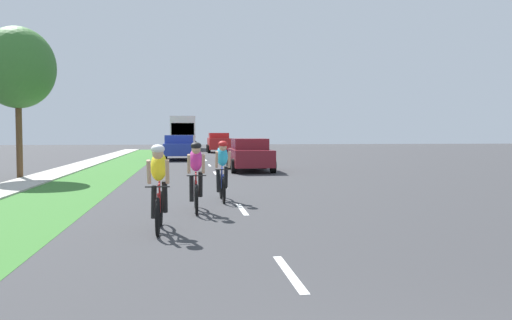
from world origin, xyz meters
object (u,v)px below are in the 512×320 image
Objects in this scene: street_tree_near at (18,68)px; cyclist_distant at (222,170)px; pickup_blue at (179,147)px; bus_white at (183,131)px; sedan_maroon at (250,155)px; suv_red at (219,142)px; cyclist_trailing at (196,176)px; cyclist_lead at (159,187)px.

cyclist_distant is at bearing -47.31° from street_tree_near.
pickup_blue is 23.07m from bus_white.
cyclist_distant is 11.53m from street_tree_near.
street_tree_near is (-6.22, -36.55, 2.34)m from bus_white.
cyclist_distant is 0.40× the size of sedan_maroon.
suv_red is 0.41× the size of bus_white.
suv_red reaches higher than cyclist_trailing.
suv_red is at bearing 84.84° from cyclist_lead.
suv_red reaches higher than cyclist_lead.
cyclist_trailing is 0.34× the size of pickup_blue.
street_tree_near is at bearing -109.78° from suv_red.
cyclist_trailing is 0.37× the size of suv_red.
suv_red is at bearing 75.13° from pickup_blue.
pickup_blue reaches higher than cyclist_lead.
cyclist_lead is 0.15× the size of bus_white.
sedan_maroon is at bearing 77.65° from cyclist_trailing.
cyclist_lead is 0.40× the size of sedan_maroon.
sedan_maroon is 23.74m from suv_red.
bus_white reaches higher than cyclist_lead.
pickup_blue is 15.22m from street_tree_near.
cyclist_lead is 1.00× the size of cyclist_trailing.
pickup_blue is 0.86× the size of street_tree_near.
cyclist_trailing is 23.41m from pickup_blue.
cyclist_trailing is at bearing 72.69° from cyclist_lead.
cyclist_trailing is 0.40× the size of sedan_maroon.
cyclist_trailing reaches higher than sedan_maroon.
cyclist_lead is 0.29× the size of street_tree_near.
suv_red is 10.68m from bus_white.
cyclist_distant is 0.15× the size of bus_white.
bus_white is (0.14, 23.05, 1.15)m from pickup_blue.
sedan_maroon is at bearing 79.29° from cyclist_distant.
cyclist_trailing is 46.46m from bus_white.
cyclist_trailing is at bearing -102.35° from sedan_maroon.
cyclist_lead is 15.27m from sedan_maroon.
cyclist_distant is 21.63m from pickup_blue.
street_tree_near reaches higher than cyclist_distant.
pickup_blue is (-3.41, 10.81, 0.06)m from sedan_maroon.
cyclist_lead is at bearing -90.23° from bus_white.
cyclist_lead and cyclist_distant have the same top height.
sedan_maroon is 0.91× the size of suv_red.
street_tree_near is (-9.49, -2.70, 3.56)m from sedan_maroon.
cyclist_lead is at bearing -95.16° from suv_red.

